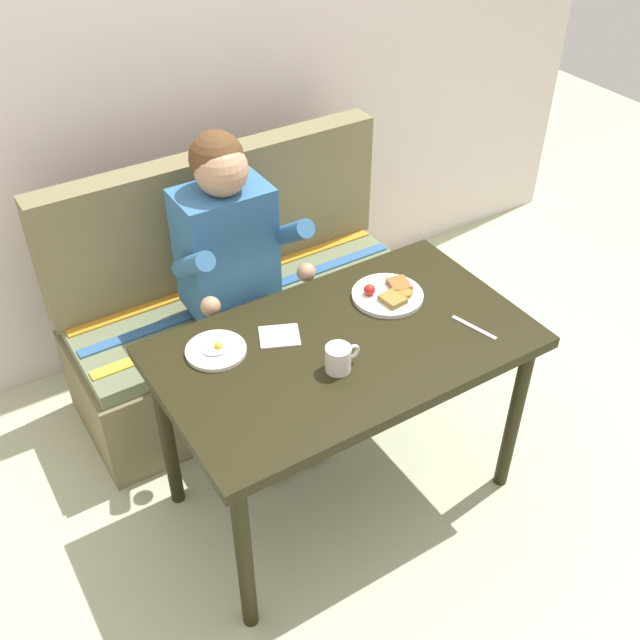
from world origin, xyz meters
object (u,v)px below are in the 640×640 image
plate_eggs (216,350)px  coffee_mug (339,358)px  fork (474,328)px  couch (242,316)px  table (344,361)px  person (235,261)px  plate_breakfast (389,294)px  napkin (279,336)px

plate_eggs → coffee_mug: size_ratio=1.63×
fork → coffee_mug: bearing=157.3°
couch → table: bearing=-90.0°
couch → fork: bearing=-66.8°
couch → coffee_mug: (-0.09, -0.86, 0.45)m
table → fork: bearing=-22.5°
couch → coffee_mug: bearing=-95.7°
couch → fork: couch is taller
coffee_mug → fork: 0.49m
person → plate_breakfast: size_ratio=4.91×
table → couch: couch is taller
plate_eggs → fork: size_ratio=1.13×
plate_breakfast → plate_eggs: 0.63m
fork → plate_breakfast: bearing=101.2°
plate_eggs → napkin: (0.21, -0.04, -0.01)m
napkin → table: bearing=-39.4°
person → plate_breakfast: person is taller
plate_breakfast → napkin: 0.42m
couch → plate_breakfast: 0.81m
person → fork: bearing=-57.0°
plate_eggs → coffee_mug: 0.39m
person → couch: bearing=62.3°
person → plate_eggs: size_ratio=6.30×
plate_breakfast → coffee_mug: coffee_mug is taller
table → coffee_mug: size_ratio=10.17×
plate_breakfast → napkin: plate_breakfast is taller
table → couch: bearing=90.0°
person → coffee_mug: person is taller
couch → napkin: couch is taller
table → coffee_mug: (-0.09, -0.10, 0.13)m
plate_eggs → coffee_mug: (0.28, -0.27, 0.04)m
person → fork: person is taller
coffee_mug → fork: bearing=-8.1°
person → napkin: bearing=-99.0°
napkin → fork: 0.64m
table → plate_eggs: size_ratio=6.23×
person → napkin: (-0.07, -0.45, -0.01)m
couch → fork: size_ratio=8.47×
person → plate_eggs: bearing=-123.8°
couch → plate_breakfast: bearing=-68.0°
plate_eggs → napkin: 0.21m
plate_breakfast → plate_eggs: size_ratio=1.28×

